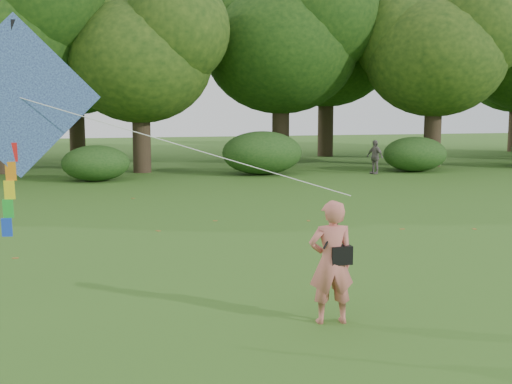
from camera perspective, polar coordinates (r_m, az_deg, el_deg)
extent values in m
plane|color=#265114|center=(10.21, 9.09, -9.67)|extent=(100.00, 100.00, 0.00)
imported|color=#CA695F|center=(9.03, 6.71, -6.20)|extent=(0.68, 0.49, 1.75)
imported|color=slate|center=(28.45, 10.51, 3.08)|extent=(0.69, 0.94, 1.49)
cube|color=black|center=(9.02, 7.50, -5.55)|extent=(0.30, 0.20, 0.26)
cylinder|color=black|center=(8.90, 6.84, -3.50)|extent=(0.33, 0.14, 0.47)
cube|color=#24469D|center=(9.31, -20.49, 7.93)|extent=(2.20, 0.33, 2.22)
cube|color=black|center=(9.34, -20.47, 7.93)|extent=(0.12, 0.21, 2.03)
cylinder|color=white|center=(8.79, -6.30, 4.02)|extent=(4.40, 1.11, 1.36)
cube|color=red|center=(9.37, -20.86, 3.34)|extent=(0.14, 0.06, 0.26)
cube|color=orange|center=(9.39, -20.97, 1.75)|extent=(0.14, 0.06, 0.26)
cube|color=yellow|center=(9.43, -21.07, 0.17)|extent=(0.14, 0.06, 0.26)
cube|color=green|center=(9.47, -21.17, -1.40)|extent=(0.14, 0.06, 0.26)
cube|color=blue|center=(9.51, -21.27, -2.95)|extent=(0.14, 0.06, 0.26)
cylinder|color=#3A2D1E|center=(30.27, -21.73, 5.18)|extent=(0.88, 0.88, 3.85)
cylinder|color=#3A2D1E|center=(29.05, -10.13, 4.83)|extent=(0.80, 0.80, 3.15)
ellipsoid|color=#1E3F11|center=(29.07, -10.29, 11.41)|extent=(6.40, 6.40, 5.44)
cylinder|color=#3A2D1E|center=(32.21, 2.21, 5.70)|extent=(0.86, 0.86, 3.67)
ellipsoid|color=#1E3F11|center=(32.30, 2.24, 12.68)|extent=(7.60, 7.60, 6.46)
cylinder|color=#3A2D1E|center=(32.59, 15.42, 5.24)|extent=(0.83, 0.83, 3.43)
ellipsoid|color=#1E3F11|center=(32.64, 15.65, 11.53)|extent=(6.80, 6.80, 5.78)
cylinder|color=#3A2D1E|center=(36.50, -15.62, 5.54)|extent=(0.84, 0.84, 3.50)
ellipsoid|color=#1E3F11|center=(36.55, -15.84, 11.30)|extent=(7.00, 7.00, 5.95)
cylinder|color=#3A2D1E|center=(37.72, 6.21, 6.25)|extent=(0.90, 0.90, 4.02)
ellipsoid|color=#1E3F11|center=(37.83, 6.30, 12.56)|extent=(7.80, 7.80, 6.63)
ellipsoid|color=#264919|center=(26.16, -14.06, 2.50)|extent=(2.66, 2.09, 1.42)
ellipsoid|color=#264919|center=(27.79, 0.54, 3.50)|extent=(3.50, 2.75, 1.88)
ellipsoid|color=#264919|center=(29.85, 13.95, 3.29)|extent=(2.94, 2.31, 1.58)
cube|color=brown|center=(16.64, 18.85, -3.13)|extent=(0.10, 0.13, 0.01)
cube|color=brown|center=(16.15, 12.88, -3.22)|extent=(0.13, 0.10, 0.01)
cube|color=brown|center=(15.70, -8.69, -3.43)|extent=(0.13, 0.14, 0.01)
cube|color=brown|center=(13.08, 6.09, -5.67)|extent=(0.13, 0.14, 0.01)
cube|color=brown|center=(13.70, -20.61, -5.52)|extent=(0.13, 0.09, 0.01)
cube|color=brown|center=(16.90, 4.69, -2.56)|extent=(0.11, 0.14, 0.01)
cube|color=brown|center=(21.18, -10.87, -0.56)|extent=(0.13, 0.14, 0.01)
cube|color=brown|center=(16.87, -3.65, -2.57)|extent=(0.14, 0.11, 0.01)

